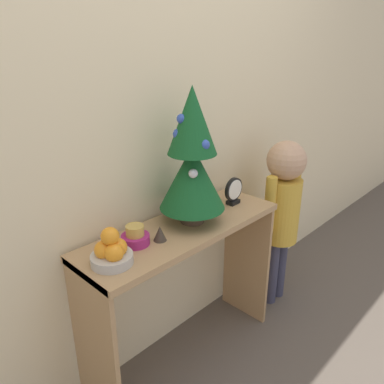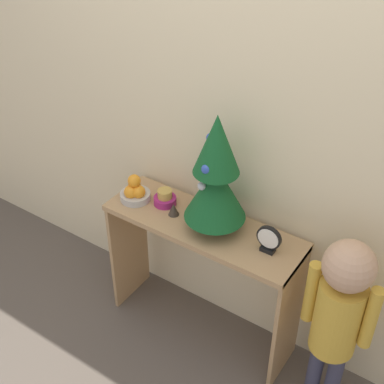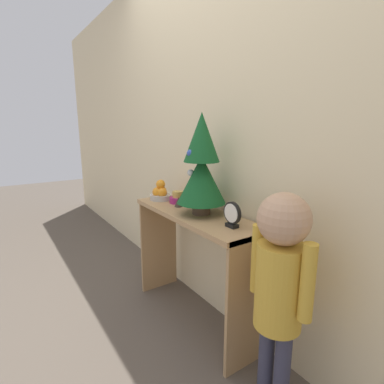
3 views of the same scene
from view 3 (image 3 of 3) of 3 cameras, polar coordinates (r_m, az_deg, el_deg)
The scene contains 9 objects.
ground_plane at distance 2.14m, azimuth -3.54°, elevation -24.15°, with size 12.00×12.00×0.00m, color brown.
back_wall at distance 1.93m, azimuth 5.77°, elevation 11.61°, with size 7.00×0.05×2.50m, color beige.
console_table at distance 1.94m, azimuth 0.48°, elevation -9.06°, with size 1.01×0.33×0.75m.
mini_tree at distance 1.78m, azimuth 1.82°, elevation 5.02°, with size 0.29×0.29×0.61m.
fruit_bowl at distance 2.19m, azimuth -6.00°, elevation -0.17°, with size 0.16×0.16×0.15m.
singing_bowl at distance 2.09m, azimuth -2.72°, elevation -1.20°, with size 0.12×0.12×0.08m.
desk_clock at distance 1.60m, azimuth 7.65°, elevation -4.35°, with size 0.12×0.04×0.14m.
figurine at distance 1.99m, azimuth -2.59°, elevation -1.89°, with size 0.05×0.05×0.07m.
child_figure at distance 1.37m, azimuth 16.42°, elevation -15.01°, with size 0.32×0.22×1.02m.
Camera 3 is at (1.49, -0.86, 1.28)m, focal length 28.00 mm.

